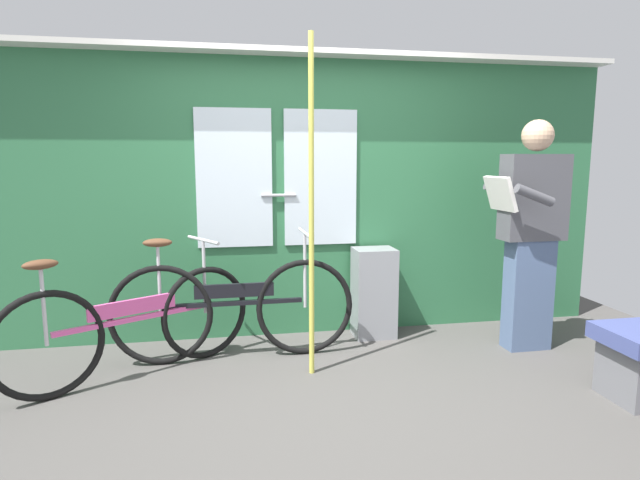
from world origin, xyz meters
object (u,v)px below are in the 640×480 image
at_px(passenger_reading_newspaper, 531,230).
at_px(handrail_pole, 311,210).
at_px(trash_bin_by_wall, 374,292).
at_px(bicycle_leaning_behind, 132,324).
at_px(bicycle_near_door, 234,308).

distance_m(passenger_reading_newspaper, handrail_pole, 1.74).
bearing_deg(handrail_pole, trash_bin_by_wall, 46.62).
bearing_deg(bicycle_leaning_behind, passenger_reading_newspaper, -29.45).
bearing_deg(handrail_pole, bicycle_near_door, 145.70).
bearing_deg(handrail_pole, passenger_reading_newspaper, 6.03).
height_order(passenger_reading_newspaper, handrail_pole, handrail_pole).
xyz_separation_m(bicycle_near_door, handrail_pole, (0.52, -0.35, 0.74)).
bearing_deg(passenger_reading_newspaper, bicycle_leaning_behind, -0.08).
distance_m(bicycle_near_door, trash_bin_by_wall, 1.20).
distance_m(trash_bin_by_wall, handrail_pole, 1.20).
height_order(bicycle_near_door, passenger_reading_newspaper, passenger_reading_newspaper).
bearing_deg(trash_bin_by_wall, passenger_reading_newspaper, -24.46).
bearing_deg(bicycle_near_door, trash_bin_by_wall, 14.49).
height_order(bicycle_leaning_behind, handrail_pole, handrail_pole).
distance_m(passenger_reading_newspaper, trash_bin_by_wall, 1.32).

